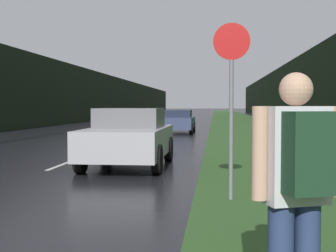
{
  "coord_description": "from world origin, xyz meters",
  "views": [
    {
      "loc": [
        4.05,
        0.02,
        1.56
      ],
      "look_at": [
        2.51,
        15.2,
        0.91
      ],
      "focal_mm": 50.0,
      "sensor_mm": 36.0,
      "label": 1
    }
  ],
  "objects_px": {
    "stop_sign": "(231,96)",
    "car_passing_near": "(129,137)",
    "hitchhiker_with_backpack": "(298,187)",
    "car_passing_far": "(177,121)"
  },
  "relations": [
    {
      "from": "stop_sign",
      "to": "car_passing_near",
      "type": "bearing_deg",
      "value": 120.72
    },
    {
      "from": "hitchhiker_with_backpack",
      "to": "car_passing_near",
      "type": "xyz_separation_m",
      "value": [
        -2.75,
        8.71,
        -0.26
      ]
    },
    {
      "from": "stop_sign",
      "to": "car_passing_far",
      "type": "relative_size",
      "value": 0.63
    },
    {
      "from": "car_passing_near",
      "to": "stop_sign",
      "type": "bearing_deg",
      "value": 120.72
    },
    {
      "from": "hitchhiker_with_backpack",
      "to": "car_passing_far",
      "type": "bearing_deg",
      "value": 76.65
    },
    {
      "from": "car_passing_near",
      "to": "car_passing_far",
      "type": "relative_size",
      "value": 0.9
    },
    {
      "from": "hitchhiker_with_backpack",
      "to": "car_passing_far",
      "type": "distance_m",
      "value": 24.1
    },
    {
      "from": "hitchhiker_with_backpack",
      "to": "car_passing_near",
      "type": "relative_size",
      "value": 0.42
    },
    {
      "from": "hitchhiker_with_backpack",
      "to": "car_passing_far",
      "type": "xyz_separation_m",
      "value": [
        -2.75,
        23.94,
        -0.34
      ]
    },
    {
      "from": "hitchhiker_with_backpack",
      "to": "car_passing_near",
      "type": "distance_m",
      "value": 9.14
    }
  ]
}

